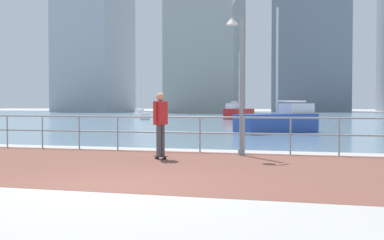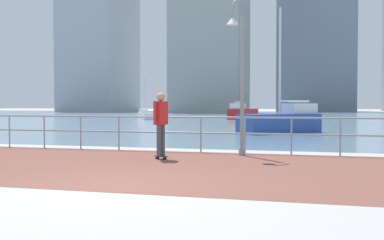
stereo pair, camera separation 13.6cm
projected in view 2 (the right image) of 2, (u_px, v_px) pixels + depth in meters
The scene contains 12 objects.
ground at pixel (283, 120), 47.29m from camera, with size 220.00×220.00×0.00m, color #ADAAA5.
brick_paving at pixel (165, 166), 11.52m from camera, with size 28.00×7.09×0.01m, color brown.
harbor_water at pixel (290, 117), 58.33m from camera, with size 180.00×88.00×0.00m, color #6B899E.
waterfront_railing at pixel (201, 127), 14.91m from camera, with size 25.25×0.06×1.13m.
lamppost at pixel (239, 67), 13.76m from camera, with size 0.48×0.78×4.68m.
skateboarder at pixel (161, 119), 12.94m from camera, with size 0.41×0.55×1.83m.
sailboat_white at pixel (145, 115), 47.31m from camera, with size 2.52×3.10×4.34m.
sailboat_gray at pixel (282, 121), 25.02m from camera, with size 4.30×4.39×6.59m.
sailboat_blue at pixel (243, 113), 49.39m from camera, with size 2.60×5.13×6.91m.
tower_steel at pixel (211, 51), 87.20m from camera, with size 12.52×13.83×24.49m.
tower_concrete at pixel (100, 46), 103.31m from camera, with size 12.47×16.52×30.10m.
tower_beige at pixel (316, 56), 101.89m from camera, with size 15.92×13.32×25.48m.
Camera 2 is at (3.65, -8.00, 1.50)m, focal length 44.33 mm.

